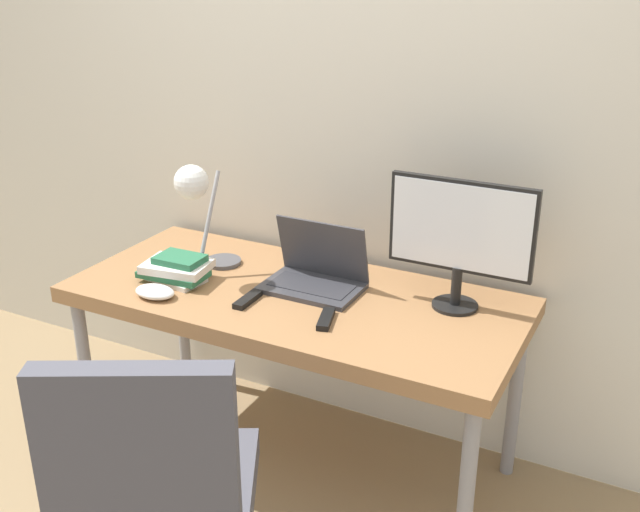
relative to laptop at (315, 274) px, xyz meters
name	(u,v)px	position (x,y,z in m)	size (l,w,h in m)	color
wall_back	(347,114)	(-0.05, 0.35, 0.52)	(8.00, 0.05, 2.60)	beige
desk	(294,308)	(-0.05, -0.08, -0.11)	(1.65, 0.73, 0.73)	#996B42
laptop	(315,274)	(0.00, 0.00, 0.00)	(0.35, 0.23, 0.24)	#38383D
monitor	(460,234)	(0.51, 0.08, 0.22)	(0.50, 0.16, 0.46)	black
desk_lamp	(197,195)	(-0.43, -0.11, 0.27)	(0.14, 0.30, 0.44)	#4C4C51
office_chair	(155,488)	(0.04, -1.00, -0.22)	(0.67, 0.67, 1.01)	black
book_stack	(176,269)	(-0.49, -0.18, 0.00)	(0.27, 0.20, 0.10)	silver
tv_remote	(326,319)	(0.16, -0.23, -0.04)	(0.08, 0.15, 0.02)	black
media_remote	(248,300)	(-0.15, -0.22, -0.04)	(0.04, 0.14, 0.02)	black
game_controller	(155,292)	(-0.47, -0.34, -0.03)	(0.15, 0.10, 0.04)	white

